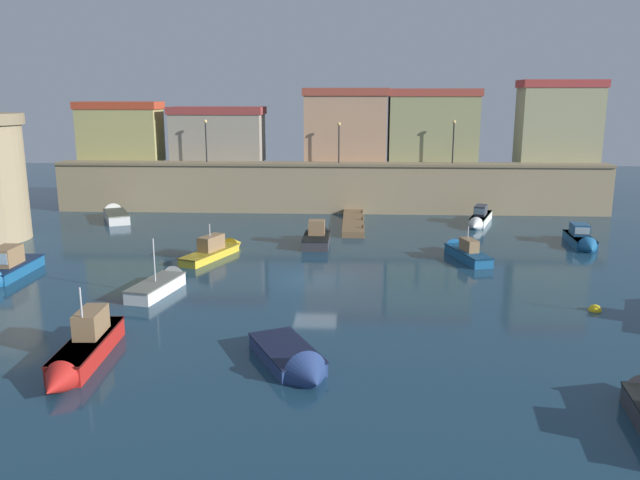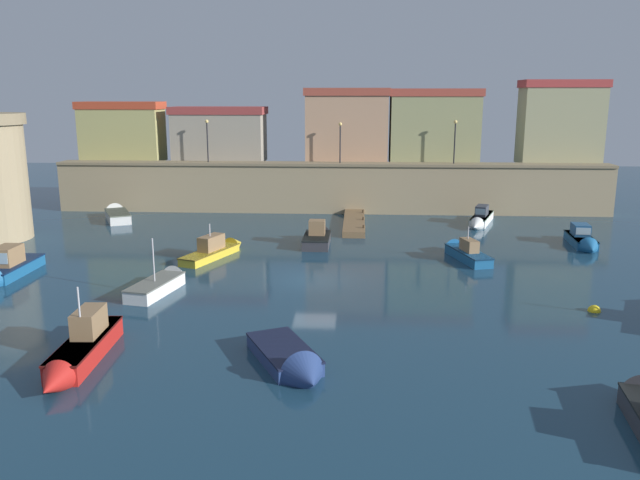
% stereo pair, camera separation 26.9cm
% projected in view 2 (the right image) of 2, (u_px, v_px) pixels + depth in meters
% --- Properties ---
extents(ground_plane, '(127.92, 127.92, 0.00)m').
position_uv_depth(ground_plane, '(315.00, 280.00, 37.11)').
color(ground_plane, '#19384C').
extents(quay_wall, '(50.31, 2.44, 4.56)m').
position_uv_depth(quay_wall, '(331.00, 187.00, 58.39)').
color(quay_wall, '#9E8966').
rests_on(quay_wall, ground).
extents(old_town_backdrop, '(48.93, 6.16, 7.61)m').
position_uv_depth(old_town_backdrop, '(346.00, 127.00, 60.27)').
color(old_town_backdrop, tan).
rests_on(old_town_backdrop, ground).
extents(pier_dock, '(1.74, 9.99, 0.70)m').
position_uv_depth(pier_dock, '(354.00, 222.00, 52.82)').
color(pier_dock, brown).
rests_on(pier_dock, ground).
extents(quay_lamp_0, '(0.32, 0.32, 3.85)m').
position_uv_depth(quay_lamp_0, '(207.00, 134.00, 57.98)').
color(quay_lamp_0, black).
rests_on(quay_lamp_0, quay_wall).
extents(quay_lamp_1, '(0.32, 0.32, 3.64)m').
position_uv_depth(quay_lamp_1, '(340.00, 136.00, 57.31)').
color(quay_lamp_1, black).
rests_on(quay_lamp_1, quay_wall).
extents(quay_lamp_2, '(0.32, 0.32, 3.85)m').
position_uv_depth(quay_lamp_2, '(455.00, 135.00, 56.70)').
color(quay_lamp_2, black).
rests_on(quay_lamp_2, quay_wall).
extents(moored_boat_0, '(1.88, 4.94, 2.29)m').
position_uv_depth(moored_boat_0, '(318.00, 236.00, 46.34)').
color(moored_boat_0, '#333338').
rests_on(moored_boat_0, ground).
extents(moored_boat_1, '(3.28, 6.47, 1.78)m').
position_uv_depth(moored_boat_1, '(480.00, 219.00, 52.94)').
color(moored_boat_1, white).
rests_on(moored_boat_1, ground).
extents(moored_boat_2, '(3.99, 5.52, 1.78)m').
position_uv_depth(moored_boat_2, '(293.00, 363.00, 24.83)').
color(moored_boat_2, navy).
rests_on(moored_boat_2, ground).
extents(moored_boat_3, '(2.82, 6.03, 2.50)m').
position_uv_depth(moored_boat_3, '(463.00, 251.00, 42.28)').
color(moored_boat_3, '#195689').
rests_on(moored_boat_3, ground).
extents(moored_boat_4, '(1.69, 6.90, 3.36)m').
position_uv_depth(moored_boat_4, '(80.00, 350.00, 25.41)').
color(moored_boat_4, red).
rests_on(moored_boat_4, ground).
extents(moored_boat_6, '(1.98, 6.29, 2.33)m').
position_uv_depth(moored_boat_6, '(2.00, 270.00, 37.26)').
color(moored_boat_6, '#195689').
rests_on(moored_boat_6, ground).
extents(moored_boat_9, '(2.47, 5.58, 3.41)m').
position_uv_depth(moored_boat_9, '(163.00, 283.00, 35.25)').
color(moored_boat_9, white).
rests_on(moored_boat_9, ground).
extents(moored_boat_10, '(3.58, 6.66, 2.67)m').
position_uv_depth(moored_boat_10, '(217.00, 249.00, 42.76)').
color(moored_boat_10, gold).
rests_on(moored_boat_10, ground).
extents(moored_boat_11, '(1.87, 5.54, 1.82)m').
position_uv_depth(moored_boat_11, '(583.00, 240.00, 45.28)').
color(moored_boat_11, '#195689').
rests_on(moored_boat_11, ground).
extents(moored_boat_12, '(4.09, 5.86, 1.62)m').
position_uv_depth(moored_boat_12, '(117.00, 214.00, 55.46)').
color(moored_boat_12, silver).
rests_on(moored_boat_12, ground).
extents(mooring_buoy_0, '(0.63, 0.63, 0.63)m').
position_uv_depth(mooring_buoy_0, '(594.00, 311.00, 31.77)').
color(mooring_buoy_0, yellow).
rests_on(mooring_buoy_0, ground).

